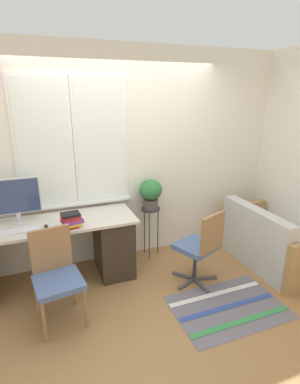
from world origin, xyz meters
TOP-DOWN VIEW (x-y plane):
  - ground_plane at (0.00, 0.00)m, footprint 14.00×14.00m
  - wall_back_with_window at (-0.02, 0.72)m, footprint 9.00×0.12m
  - wall_right_with_picture at (2.22, -0.00)m, footprint 0.08×9.00m
  - desk at (-0.99, 0.32)m, footprint 2.02×0.64m
  - monitor at (-1.25, 0.44)m, footprint 0.50×0.16m
  - keyboard at (-1.26, 0.19)m, footprint 0.44×0.13m
  - mouse at (-0.98, 0.19)m, footprint 0.04×0.07m
  - book_stack at (-0.72, 0.12)m, footprint 0.24×0.20m
  - desk_chair_wooden at (-0.94, -0.29)m, footprint 0.49×0.49m
  - office_chair_swivel at (0.64, -0.29)m, footprint 0.55×0.55m
  - couch_loveseat at (1.72, -0.20)m, footprint 0.74×1.34m
  - plant_stand at (0.34, 0.52)m, footprint 0.25×0.25m
  - potted_plant at (0.34, 0.52)m, footprint 0.30×0.30m
  - floor_rug_striped at (0.71, -0.78)m, footprint 1.16×0.79m

SIDE VIEW (x-z plane):
  - ground_plane at x=0.00m, z-range 0.00..0.00m
  - floor_rug_striped at x=0.71m, z-range 0.00..0.01m
  - couch_loveseat at x=1.72m, z-range -0.12..0.66m
  - desk at x=-0.99m, z-range 0.03..0.80m
  - office_chair_swivel at x=0.64m, z-range 0.03..0.94m
  - desk_chair_wooden at x=-0.94m, z-range 0.03..0.95m
  - plant_stand at x=0.34m, z-range 0.25..0.95m
  - keyboard at x=-1.26m, z-range 0.77..0.79m
  - mouse at x=-0.98m, z-range 0.77..0.81m
  - book_stack at x=-0.72m, z-range 0.78..0.94m
  - potted_plant at x=0.34m, z-range 0.72..1.11m
  - monitor at x=-1.25m, z-range 0.80..1.30m
  - wall_right_with_picture at x=2.22m, z-range 0.00..2.70m
  - wall_back_with_window at x=-0.02m, z-range 0.01..2.71m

